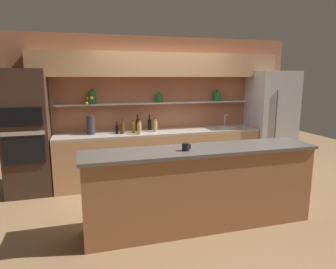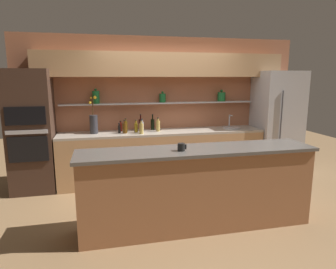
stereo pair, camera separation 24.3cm
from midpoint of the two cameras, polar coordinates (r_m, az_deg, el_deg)
ground_plane at (r=4.52m, az=4.72°, el=-13.69°), size 12.00×12.00×0.00m
back_wall_unit at (r=5.60m, az=0.22°, el=7.54°), size 5.20×0.44×2.60m
back_counter_unit at (r=5.48m, az=0.30°, el=-4.10°), size 3.66×0.62×0.92m
island_counter at (r=3.83m, az=7.42°, el=-10.10°), size 2.94×0.61×1.02m
refrigerator at (r=6.24m, az=21.02°, el=2.03°), size 0.81×0.73×1.99m
oven_tower at (r=5.32m, az=-23.39°, el=0.52°), size 0.69×0.64×2.01m
flower_vase at (r=5.26m, az=-12.70°, el=2.18°), size 0.14×0.14×0.65m
sink_fixture at (r=5.83m, az=13.17°, el=1.38°), size 0.31×0.31×0.25m
bottle_spirit_0 at (r=5.23m, az=-3.66°, el=1.47°), size 0.06×0.06×0.25m
bottle_spirit_1 at (r=5.20m, az=-6.93°, el=1.24°), size 0.07×0.07×0.23m
bottle_wine_2 at (r=5.41m, az=-3.94°, el=1.87°), size 0.07×0.07×0.30m
bottle_oil_3 at (r=5.27m, az=-4.79°, el=1.36°), size 0.06×0.06×0.22m
bottle_spirit_4 at (r=5.36m, az=-0.61°, el=1.69°), size 0.07×0.07×0.25m
bottle_oil_5 at (r=5.31m, az=-6.77°, el=1.52°), size 0.06×0.06×0.25m
bottle_sauce_6 at (r=5.43m, az=-7.77°, el=1.44°), size 0.06×0.06×0.18m
bottle_wine_7 at (r=5.50m, az=-1.68°, el=1.99°), size 0.07×0.07×0.29m
bottle_sauce_8 at (r=5.24m, az=-7.95°, el=1.11°), size 0.05×0.05×0.18m
bottle_spirit_9 at (r=5.12m, az=-3.74°, el=1.16°), size 0.07×0.07×0.23m
coffee_mug at (r=3.55m, az=4.51°, el=-2.42°), size 0.11×0.09×0.09m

